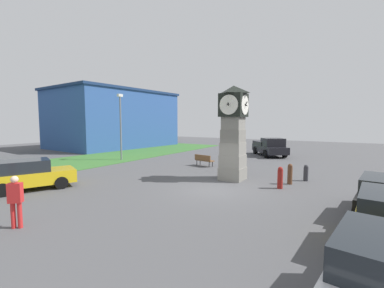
% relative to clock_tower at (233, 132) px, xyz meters
% --- Properties ---
extents(ground_plane, '(77.57, 77.57, 0.00)m').
position_rel_clock_tower_xyz_m(ground_plane, '(-2.57, -0.13, -2.89)').
color(ground_plane, '#4C4C4F').
extents(clock_tower, '(1.86, 1.74, 5.58)m').
position_rel_clock_tower_xyz_m(clock_tower, '(0.00, 0.00, 0.00)').
color(clock_tower, gray).
rests_on(clock_tower, ground_plane).
extents(bollard_near_tower, '(0.27, 0.27, 0.96)m').
position_rel_clock_tower_xyz_m(bollard_near_tower, '(1.94, -3.81, -2.40)').
color(bollard_near_tower, '#333338').
rests_on(bollard_near_tower, ground_plane).
extents(bollard_mid_row, '(0.26, 0.26, 1.15)m').
position_rel_clock_tower_xyz_m(bollard_mid_row, '(0.61, -3.17, -2.31)').
color(bollard_mid_row, brown).
rests_on(bollard_mid_row, ground_plane).
extents(bollard_far_row, '(0.28, 0.28, 1.15)m').
position_rel_clock_tower_xyz_m(bollard_far_row, '(-0.64, -2.92, -2.31)').
color(bollard_far_row, maroon).
rests_on(bollard_far_row, ground_plane).
extents(car_far_lot, '(4.35, 3.16, 1.54)m').
position_rel_clock_tower_xyz_m(car_far_lot, '(-7.56, 8.01, -2.11)').
color(car_far_lot, gold).
rests_on(car_far_lot, ground_plane).
extents(pickup_truck, '(5.29, 4.62, 1.85)m').
position_rel_clock_tower_xyz_m(pickup_truck, '(12.25, 1.05, -1.96)').
color(pickup_truck, black).
rests_on(pickup_truck, ground_plane).
extents(bench, '(0.85, 1.68, 0.90)m').
position_rel_clock_tower_xyz_m(bench, '(3.21, 3.76, -2.37)').
color(bench, brown).
rests_on(bench, ground_plane).
extents(pedestrian_by_cars, '(0.44, 0.46, 1.73)m').
position_rel_clock_tower_xyz_m(pedestrian_by_cars, '(-10.32, 3.25, -1.90)').
color(pedestrian_by_cars, red).
rests_on(pedestrian_by_cars, ground_plane).
extents(street_lamp_near_road, '(0.50, 0.24, 5.94)m').
position_rel_clock_tower_xyz_m(street_lamp_near_road, '(2.07, 11.68, 0.57)').
color(street_lamp_near_road, slate).
rests_on(street_lamp_near_road, ground_plane).
extents(storefront_low_left, '(16.51, 11.83, 7.71)m').
position_rel_clock_tower_xyz_m(storefront_low_left, '(10.86, 22.39, 0.97)').
color(storefront_low_left, '#2D5193').
rests_on(storefront_low_left, ground_plane).
extents(grass_verge_far, '(46.54, 7.33, 0.04)m').
position_rel_clock_tower_xyz_m(grass_verge_far, '(-3.48, 14.09, -2.87)').
color(grass_verge_far, '#386B2D').
rests_on(grass_verge_far, ground_plane).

